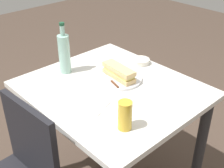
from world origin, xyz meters
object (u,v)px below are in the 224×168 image
(water_bottle, at_px, (64,53))
(beer_glass, at_px, (125,115))
(plate_near, at_px, (119,79))
(knife_near, at_px, (111,81))
(dining_table, at_px, (112,108))
(baguette_sandwich_near, at_px, (119,72))
(olive_bowl, at_px, (141,61))

(water_bottle, height_order, beer_glass, water_bottle)
(plate_near, relative_size, knife_near, 1.47)
(dining_table, relative_size, baguette_sandwich_near, 4.14)
(dining_table, height_order, beer_glass, beer_glass)
(dining_table, height_order, baguette_sandwich_near, baguette_sandwich_near)
(plate_near, xyz_separation_m, water_bottle, (0.28, 0.16, 0.11))
(baguette_sandwich_near, distance_m, beer_glass, 0.43)
(beer_glass, bearing_deg, baguette_sandwich_near, -40.54)
(baguette_sandwich_near, relative_size, knife_near, 1.25)
(baguette_sandwich_near, distance_m, water_bottle, 0.33)
(baguette_sandwich_near, relative_size, olive_bowl, 2.00)
(knife_near, height_order, olive_bowl, olive_bowl)
(plate_near, height_order, baguette_sandwich_near, baguette_sandwich_near)
(beer_glass, relative_size, olive_bowl, 1.24)
(dining_table, xyz_separation_m, beer_glass, (-0.29, 0.20, 0.20))
(water_bottle, bearing_deg, plate_near, -150.02)
(dining_table, xyz_separation_m, plate_near, (0.03, -0.08, 0.14))
(olive_bowl, bearing_deg, plate_near, 102.81)
(plate_near, bearing_deg, beer_glass, 139.46)
(plate_near, xyz_separation_m, olive_bowl, (0.06, -0.24, 0.01))
(knife_near, bearing_deg, plate_near, -84.41)
(baguette_sandwich_near, height_order, knife_near, baguette_sandwich_near)
(beer_glass, bearing_deg, plate_near, -40.54)
(knife_near, bearing_deg, olive_bowl, -78.62)
(plate_near, height_order, water_bottle, water_bottle)
(plate_near, relative_size, olive_bowl, 2.36)
(baguette_sandwich_near, bearing_deg, knife_near, 95.59)
(beer_glass, distance_m, olive_bowl, 0.65)
(dining_table, distance_m, water_bottle, 0.42)
(beer_glass, bearing_deg, water_bottle, -10.84)
(baguette_sandwich_near, xyz_separation_m, beer_glass, (-0.33, 0.28, 0.02))
(baguette_sandwich_near, height_order, water_bottle, water_bottle)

